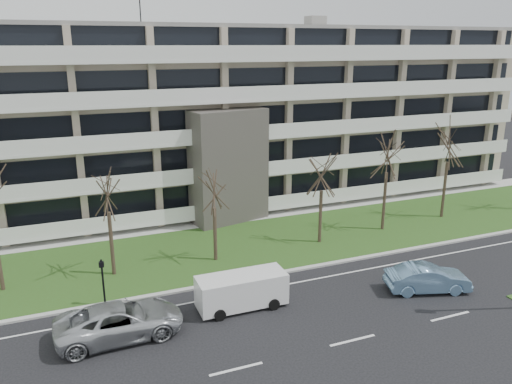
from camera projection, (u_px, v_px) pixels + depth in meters
name	position (u px, v px, depth m)	size (l,w,h in m)	color
ground	(353.00, 340.00, 24.21)	(160.00, 160.00, 0.00)	black
grass_verge	(254.00, 244.00, 35.76)	(90.00, 10.00, 0.06)	#304B19
curb	(283.00, 272.00, 31.31)	(90.00, 0.35, 0.12)	#B2B2AD
sidewalk	(229.00, 220.00, 40.65)	(90.00, 2.00, 0.08)	#B2B2AD
lane_edge_line	(294.00, 283.00, 29.99)	(90.00, 0.12, 0.01)	white
apartment_building	(203.00, 116.00, 44.55)	(60.50, 15.10, 18.75)	#B4A18C
silver_pickup	(120.00, 321.00, 24.31)	(2.84, 6.15, 1.71)	silver
blue_sedan	(428.00, 278.00, 28.86)	(1.67, 4.78, 1.58)	#78A5D0
white_van	(243.00, 288.00, 26.99)	(4.89, 2.05, 1.89)	white
pedestrian_signal	(103.00, 277.00, 26.86)	(0.29, 0.24, 2.78)	black
tree_2	(106.00, 187.00, 29.44)	(3.68, 3.68, 7.37)	#382B21
tree_3	(214.00, 187.00, 31.71)	(3.27, 3.27, 6.54)	#382B21
tree_4	(322.00, 170.00, 34.58)	(3.48, 3.48, 6.97)	#382B21
tree_5	(388.00, 149.00, 36.77)	(4.08, 4.08, 8.16)	#382B21
tree_6	(450.00, 140.00, 39.49)	(4.19, 4.19, 8.38)	#382B21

